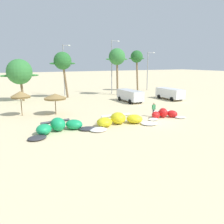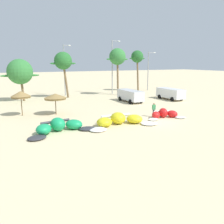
{
  "view_description": "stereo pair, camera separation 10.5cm",
  "coord_description": "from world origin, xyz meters",
  "px_view_note": "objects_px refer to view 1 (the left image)",
  "views": [
    {
      "loc": [
        -15.17,
        -19.61,
        6.22
      ],
      "look_at": [
        -3.86,
        2.0,
        1.0
      ],
      "focal_mm": 37.76,
      "sensor_mm": 36.0,
      "label": 1
    },
    {
      "loc": [
        -15.08,
        -19.65,
        6.22
      ],
      "look_at": [
        -3.86,
        2.0,
        1.0
      ],
      "focal_mm": 37.76,
      "sensor_mm": 36.0,
      "label": 2
    }
  ],
  "objects_px": {
    "beach_umbrella_near_van": "(21,95)",
    "lamppost_east": "(148,69)",
    "palm_center_right": "(137,58)",
    "beach_umbrella_middle": "(55,97)",
    "kite_left": "(120,120)",
    "palm_center_left": "(117,57)",
    "parked_car_second": "(130,95)",
    "parked_van": "(169,93)",
    "palm_left": "(19,72)",
    "lamppost_west_center": "(64,68)",
    "palm_left_of_gap": "(63,61)",
    "lamppost_east_center": "(112,65)",
    "kite_far_left": "(59,127)",
    "kite_left_of_center": "(164,114)",
    "person_near_kites": "(154,110)"
  },
  "relations": [
    {
      "from": "beach_umbrella_near_van",
      "to": "lamppost_east",
      "type": "relative_size",
      "value": 0.35
    },
    {
      "from": "palm_center_right",
      "to": "lamppost_east",
      "type": "bearing_deg",
      "value": 1.73
    },
    {
      "from": "beach_umbrella_middle",
      "to": "palm_center_right",
      "type": "relative_size",
      "value": 0.31
    },
    {
      "from": "beach_umbrella_near_van",
      "to": "kite_left",
      "type": "bearing_deg",
      "value": -47.41
    },
    {
      "from": "palm_center_left",
      "to": "parked_car_second",
      "type": "bearing_deg",
      "value": -104.11
    },
    {
      "from": "parked_van",
      "to": "palm_center_right",
      "type": "xyz_separation_m",
      "value": [
        1.42,
        12.29,
        5.99
      ]
    },
    {
      "from": "palm_left",
      "to": "lamppost_west_center",
      "type": "distance_m",
      "value": 8.78
    },
    {
      "from": "parked_van",
      "to": "palm_left_of_gap",
      "type": "xyz_separation_m",
      "value": [
        -15.18,
        10.04,
        5.19
      ]
    },
    {
      "from": "beach_umbrella_near_van",
      "to": "palm_left",
      "type": "xyz_separation_m",
      "value": [
        1.34,
        11.12,
        2.15
      ]
    },
    {
      "from": "lamppost_east_center",
      "to": "beach_umbrella_near_van",
      "type": "bearing_deg",
      "value": -146.21
    },
    {
      "from": "kite_far_left",
      "to": "beach_umbrella_near_van",
      "type": "relative_size",
      "value": 2.3
    },
    {
      "from": "palm_left",
      "to": "lamppost_west_center",
      "type": "height_order",
      "value": "lamppost_west_center"
    },
    {
      "from": "lamppost_west_center",
      "to": "lamppost_east_center",
      "type": "xyz_separation_m",
      "value": [
        9.02,
        -1.86,
        0.53
      ]
    },
    {
      "from": "kite_left",
      "to": "palm_left_of_gap",
      "type": "height_order",
      "value": "palm_left_of_gap"
    },
    {
      "from": "lamppost_east_center",
      "to": "palm_left_of_gap",
      "type": "bearing_deg",
      "value": -174.95
    },
    {
      "from": "kite_left",
      "to": "lamppost_west_center",
      "type": "xyz_separation_m",
      "value": [
        1.33,
        23.17,
        4.7
      ]
    },
    {
      "from": "palm_center_right",
      "to": "beach_umbrella_near_van",
      "type": "bearing_deg",
      "value": -151.23
    },
    {
      "from": "lamppost_west_center",
      "to": "kite_left",
      "type": "bearing_deg",
      "value": -93.29
    },
    {
      "from": "kite_left_of_center",
      "to": "parked_van",
      "type": "xyz_separation_m",
      "value": [
        9.53,
        10.1,
        0.68
      ]
    },
    {
      "from": "lamppost_east",
      "to": "palm_left",
      "type": "bearing_deg",
      "value": -174.19
    },
    {
      "from": "kite_far_left",
      "to": "kite_left",
      "type": "xyz_separation_m",
      "value": [
        6.03,
        -0.44,
        -0.01
      ]
    },
    {
      "from": "palm_left",
      "to": "palm_center_right",
      "type": "height_order",
      "value": "palm_center_right"
    },
    {
      "from": "palm_left_of_gap",
      "to": "lamppost_east_center",
      "type": "relative_size",
      "value": 0.77
    },
    {
      "from": "kite_far_left",
      "to": "lamppost_east",
      "type": "relative_size",
      "value": 0.8
    },
    {
      "from": "parked_car_second",
      "to": "palm_left",
      "type": "xyz_separation_m",
      "value": [
        -15.12,
        8.57,
        3.56
      ]
    },
    {
      "from": "kite_left",
      "to": "person_near_kites",
      "type": "height_order",
      "value": "person_near_kites"
    },
    {
      "from": "parked_van",
      "to": "palm_center_left",
      "type": "height_order",
      "value": "palm_center_left"
    },
    {
      "from": "parked_car_second",
      "to": "person_near_kites",
      "type": "height_order",
      "value": "parked_car_second"
    },
    {
      "from": "palm_center_right",
      "to": "lamppost_west_center",
      "type": "bearing_deg",
      "value": 178.15
    },
    {
      "from": "beach_umbrella_near_van",
      "to": "palm_center_right",
      "type": "distance_m",
      "value": 28.96
    },
    {
      "from": "palm_center_right",
      "to": "kite_far_left",
      "type": "bearing_deg",
      "value": -135.86
    },
    {
      "from": "kite_far_left",
      "to": "palm_left",
      "type": "bearing_deg",
      "value": 92.4
    },
    {
      "from": "kite_left_of_center",
      "to": "beach_umbrella_middle",
      "type": "xyz_separation_m",
      "value": [
        -10.42,
        7.39,
        1.77
      ]
    },
    {
      "from": "palm_center_left",
      "to": "lamppost_east_center",
      "type": "xyz_separation_m",
      "value": [
        0.15,
        2.13,
        -1.34
      ]
    },
    {
      "from": "lamppost_west_center",
      "to": "kite_left_of_center",
      "type": "bearing_deg",
      "value": -78.67
    },
    {
      "from": "beach_umbrella_near_van",
      "to": "palm_center_right",
      "type": "relative_size",
      "value": 0.34
    },
    {
      "from": "kite_far_left",
      "to": "palm_left_of_gap",
      "type": "distance_m",
      "value": 21.74
    },
    {
      "from": "kite_left",
      "to": "palm_left",
      "type": "xyz_separation_m",
      "value": [
        -6.85,
        20.03,
        4.19
      ]
    },
    {
      "from": "parked_car_second",
      "to": "lamppost_east",
      "type": "distance_m",
      "value": 16.7
    },
    {
      "from": "beach_umbrella_middle",
      "to": "palm_left",
      "type": "bearing_deg",
      "value": 100.78
    },
    {
      "from": "kite_left",
      "to": "lamppost_west_center",
      "type": "distance_m",
      "value": 23.68
    },
    {
      "from": "palm_left",
      "to": "parked_car_second",
      "type": "bearing_deg",
      "value": -29.55
    },
    {
      "from": "kite_left_of_center",
      "to": "palm_left_of_gap",
      "type": "xyz_separation_m",
      "value": [
        -5.65,
        20.14,
        5.88
      ]
    },
    {
      "from": "kite_left",
      "to": "beach_umbrella_near_van",
      "type": "bearing_deg",
      "value": 132.59
    },
    {
      "from": "palm_left_of_gap",
      "to": "lamppost_west_center",
      "type": "bearing_deg",
      "value": 68.89
    },
    {
      "from": "person_near_kites",
      "to": "palm_center_left",
      "type": "xyz_separation_m",
      "value": [
        5.03,
        17.94,
        6.2
      ]
    },
    {
      "from": "parked_van",
      "to": "palm_center_right",
      "type": "distance_m",
      "value": 13.75
    },
    {
      "from": "kite_left_of_center",
      "to": "kite_far_left",
      "type": "bearing_deg",
      "value": 179.21
    },
    {
      "from": "kite_far_left",
      "to": "lamppost_east",
      "type": "bearing_deg",
      "value": 40.6
    },
    {
      "from": "kite_left_of_center",
      "to": "palm_center_left",
      "type": "height_order",
      "value": "palm_center_left"
    }
  ]
}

